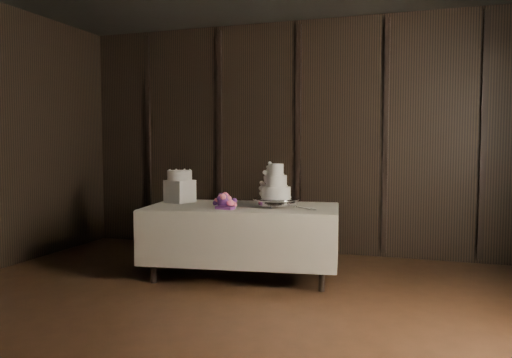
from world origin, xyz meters
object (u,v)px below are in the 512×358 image
object	(u,v)px
display_table	(243,238)
bouquet	(225,202)
small_cake	(180,175)
wedding_cake	(273,185)
box_pedestal	(180,191)
cake_stand	(276,203)

from	to	relation	value
display_table	bouquet	bearing A→B (deg)	-134.62
small_cake	display_table	bearing A→B (deg)	-7.40
wedding_cake	box_pedestal	size ratio (longest dim) A/B	1.39
display_table	small_cake	size ratio (longest dim) A/B	7.71
box_pedestal	bouquet	bearing A→B (deg)	-23.03
display_table	bouquet	size ratio (longest dim) A/B	5.45
display_table	bouquet	xyz separation A→B (m)	(-0.13, -0.18, 0.41)
wedding_cake	bouquet	bearing A→B (deg)	-146.37
display_table	cake_stand	world-z (taller)	cake_stand
wedding_cake	cake_stand	bearing A→B (deg)	39.73
bouquet	cake_stand	bearing A→B (deg)	23.99
wedding_cake	bouquet	size ratio (longest dim) A/B	0.93
cake_stand	wedding_cake	distance (m)	0.19
display_table	small_cake	xyz separation A→B (m)	(-0.78, 0.10, 0.65)
cake_stand	small_cake	bearing A→B (deg)	176.97
bouquet	small_cake	world-z (taller)	small_cake
bouquet	small_cake	xyz separation A→B (m)	(-0.65, 0.28, 0.24)
display_table	bouquet	world-z (taller)	bouquet
cake_stand	bouquet	xyz separation A→B (m)	(-0.49, -0.22, 0.02)
display_table	small_cake	bearing A→B (deg)	164.50
bouquet	box_pedestal	bearing A→B (deg)	156.97
display_table	box_pedestal	xyz separation A→B (m)	(-0.78, 0.10, 0.47)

